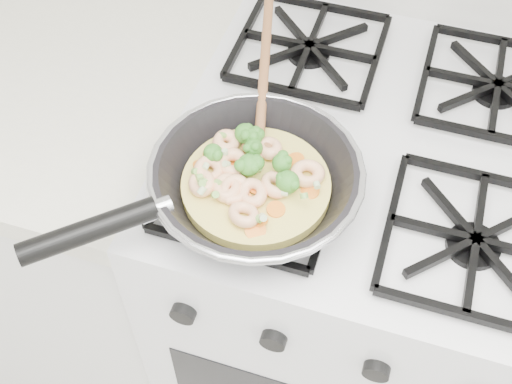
% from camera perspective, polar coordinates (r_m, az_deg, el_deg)
% --- Properties ---
extents(stove, '(0.60, 0.60, 0.92)m').
position_cam_1_polar(stove, '(1.35, 7.90, -8.22)').
color(stove, white).
rests_on(stove, ground).
extents(skillet, '(0.37, 0.52, 0.10)m').
position_cam_1_polar(skillet, '(0.86, -0.35, 1.08)').
color(skillet, black).
rests_on(skillet, stove).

